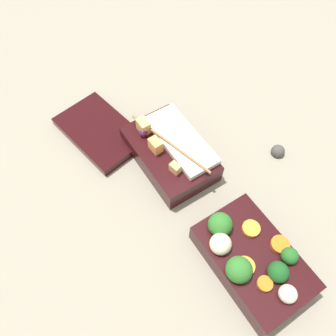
{
  "coord_description": "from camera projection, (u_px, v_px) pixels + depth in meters",
  "views": [
    {
      "loc": [
        -0.18,
        0.21,
        0.57
      ],
      "look_at": [
        0.1,
        0.03,
        0.05
      ],
      "focal_mm": 35.0,
      "sensor_mm": 36.0,
      "label": 1
    }
  ],
  "objects": [
    {
      "name": "bento_lid",
      "position": [
        100.0,
        131.0,
        0.71
      ],
      "size": [
        0.21,
        0.15,
        0.02
      ],
      "primitive_type": "cube",
      "rotation": [
        0.0,
        0.0,
        0.19
      ],
      "color": "black",
      "rests_on": "ground_plane"
    },
    {
      "name": "bento_tray_vegetable",
      "position": [
        252.0,
        258.0,
        0.55
      ],
      "size": [
        0.19,
        0.13,
        0.08
      ],
      "color": "black",
      "rests_on": "ground_plane"
    },
    {
      "name": "ground_plane",
      "position": [
        208.0,
        210.0,
        0.62
      ],
      "size": [
        3.0,
        3.0,
        0.0
      ],
      "primitive_type": "plane",
      "color": "gray"
    },
    {
      "name": "bento_tray_rice",
      "position": [
        170.0,
        152.0,
        0.66
      ],
      "size": [
        0.2,
        0.12,
        0.07
      ],
      "color": "black",
      "rests_on": "ground_plane"
    },
    {
      "name": "pebble_1",
      "position": [
        278.0,
        151.0,
        0.69
      ],
      "size": [
        0.03,
        0.03,
        0.03
      ],
      "primitive_type": "sphere",
      "color": "#474442",
      "rests_on": "ground_plane"
    }
  ]
}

